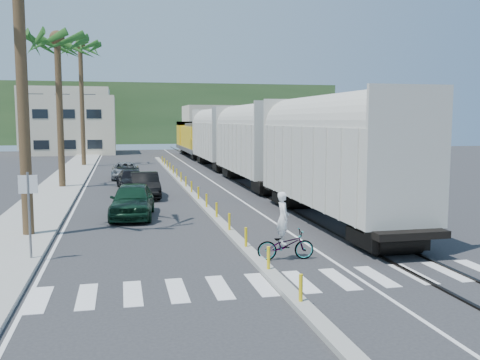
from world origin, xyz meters
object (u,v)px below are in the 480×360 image
Objects in this scene: car_second at (145,185)px; car_lead at (132,200)px; cyclist at (285,238)px; street_sign at (29,203)px.

car_lead is at bearing -99.01° from car_second.
car_lead is 10.38m from cyclist.
street_sign is 1.30× the size of cyclist.
cyclist is (4.82, -9.20, -0.09)m from car_lead.
street_sign is at bearing -108.47° from car_lead.
street_sign is 8.52m from cyclist.
car_second is (0.90, 6.67, -0.07)m from car_lead.
street_sign is 8.51m from car_lead.
car_second is at bearing 73.06° from street_sign.
street_sign reaches higher than cyclist.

